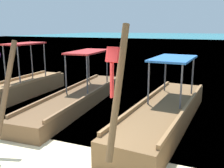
{
  "coord_description": "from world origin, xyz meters",
  "views": [
    {
      "loc": [
        2.82,
        -2.92,
        2.8
      ],
      "look_at": [
        0.0,
        3.97,
        1.11
      ],
      "focal_mm": 40.17,
      "sensor_mm": 36.0,
      "label": 1
    }
  ],
  "objects": [
    {
      "name": "mooring_buoy_near",
      "position": [
        -1.23,
        17.35,
        0.2
      ],
      "size": [
        0.39,
        0.39,
        0.39
      ],
      "color": "red",
      "rests_on": "sea_water"
    },
    {
      "name": "longtail_boat_red_ribbon",
      "position": [
        1.62,
        4.03,
        0.37
      ],
      "size": [
        1.78,
        6.58,
        2.87
      ],
      "color": "brown",
      "rests_on": "ground"
    },
    {
      "name": "longtail_boat_blue_ribbon",
      "position": [
        -4.35,
        4.55,
        0.39
      ],
      "size": [
        1.02,
        5.89,
        2.6
      ],
      "color": "brown",
      "rests_on": "ground"
    },
    {
      "name": "longtail_boat_violet_ribbon",
      "position": [
        -1.65,
        4.81,
        0.31
      ],
      "size": [
        1.55,
        7.36,
        2.52
      ],
      "color": "brown",
      "rests_on": "ground"
    },
    {
      "name": "sea_water",
      "position": [
        0.0,
        61.97,
        0.0
      ],
      "size": [
        120.0,
        120.0,
        0.0
      ],
      "primitive_type": "plane",
      "color": "#147A89",
      "rests_on": "ground"
    }
  ]
}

